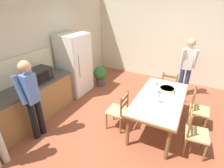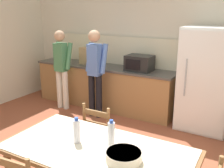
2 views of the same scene
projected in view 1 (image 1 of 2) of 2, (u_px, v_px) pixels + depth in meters
The scene contains 17 objects.
ground_plane at pixel (130, 132), 3.88m from camera, with size 8.32×8.32×0.00m, color brown.
wall_back at pixel (33, 52), 4.34m from camera, with size 6.52×0.12×2.90m, color beige.
wall_right at pixel (170, 38), 5.80m from camera, with size 0.12×5.20×2.90m, color beige.
kitchen_counter at pixel (13, 114), 3.70m from camera, with size 3.14×0.66×0.90m.
refrigerator at pixel (75, 65), 5.14m from camera, with size 0.85×0.73×1.78m.
microwave at pixel (39, 75), 4.08m from camera, with size 0.50×0.39×0.30m.
dining_table at pixel (160, 101), 3.75m from camera, with size 1.90×1.00×0.77m.
bottle_near_centre at pixel (158, 97), 3.47m from camera, with size 0.07×0.07×0.27m.
bottle_off_centre at pixel (156, 89), 3.78m from camera, with size 0.07×0.07×0.27m.
serving_bowl at pixel (167, 89), 3.92m from camera, with size 0.32×0.32×0.09m.
chair_head_end at pixel (169, 87), 4.84m from camera, with size 0.41×0.43×0.91m.
chair_side_near_left at pixel (195, 133), 3.21m from camera, with size 0.46×0.44×0.91m.
chair_side_far_left at pixel (119, 111), 3.83m from camera, with size 0.43×0.41×0.91m.
chair_side_near_right at pixel (198, 109), 3.89m from camera, with size 0.42×0.40×0.91m.
person_at_counter at pixel (31, 97), 3.37m from camera, with size 0.42×0.29×1.69m.
person_by_table at pixel (187, 65), 4.91m from camera, with size 0.34×0.47×1.70m.
potted_plant at pixel (100, 75), 5.75m from camera, with size 0.44×0.44×0.67m.
Camera 1 is at (-2.83, -1.05, 2.69)m, focal length 28.00 mm.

